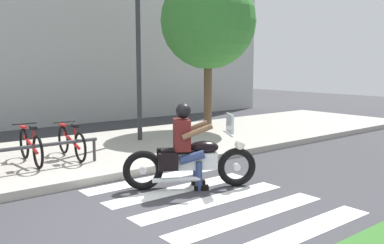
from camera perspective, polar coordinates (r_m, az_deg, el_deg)
ground_plane at (r=5.84m, az=-6.60°, el=-13.15°), size 48.00×48.00×0.00m
sidewalk at (r=9.44m, az=-20.09°, el=-4.94°), size 24.00×4.40×0.15m
crosswalk_stripe_0 at (r=5.52m, az=14.19°, el=-14.60°), size 2.80×0.40×0.01m
crosswalk_stripe_1 at (r=6.00m, az=7.95°, el=-12.57°), size 2.80×0.40×0.01m
crosswalk_stripe_2 at (r=6.54m, az=2.76°, el=-10.75°), size 2.80×0.40×0.01m
crosswalk_stripe_3 at (r=7.13m, az=-1.55°, el=-9.15°), size 2.80×0.40×0.01m
crosswalk_stripe_4 at (r=7.75m, az=-5.15°, el=-7.76°), size 2.80×0.40×0.01m
motorcycle at (r=7.07m, az=-0.12°, el=-5.38°), size 2.03×1.26×1.26m
rider at (r=6.99m, az=-0.75°, el=-2.43°), size 0.77×0.72×1.46m
bicycle_4 at (r=8.75m, az=-21.28°, el=-3.11°), size 0.48×1.67×0.78m
bicycle_5 at (r=9.03m, az=-16.24°, el=-2.65°), size 0.48×1.64×0.74m
street_lamp at (r=10.74m, az=-7.38°, el=10.54°), size 0.28×0.28×4.29m
tree_near_rack at (r=12.70m, az=2.24°, el=13.63°), size 2.85×2.85×4.80m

